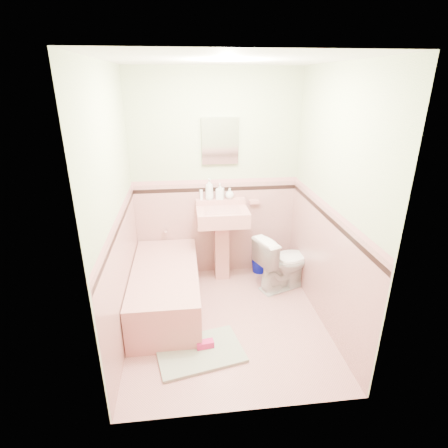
{
  "coord_description": "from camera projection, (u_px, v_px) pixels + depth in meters",
  "views": [
    {
      "loc": [
        -0.39,
        -3.06,
        2.35
      ],
      "look_at": [
        0.0,
        0.25,
        1.0
      ],
      "focal_mm": 28.55,
      "sensor_mm": 36.0,
      "label": 1
    }
  ],
  "objects": [
    {
      "name": "floor",
      "position": [
        227.0,
        321.0,
        3.74
      ],
      "size": [
        2.2,
        2.2,
        0.0
      ],
      "primitive_type": "plane",
      "color": "tan",
      "rests_on": "ground"
    },
    {
      "name": "ceiling",
      "position": [
        228.0,
        59.0,
        2.8
      ],
      "size": [
        2.2,
        2.2,
        0.0
      ],
      "primitive_type": "plane",
      "rotation": [
        3.14,
        0.0,
        0.0
      ],
      "color": "white",
      "rests_on": "ground"
    },
    {
      "name": "wall_back",
      "position": [
        216.0,
        179.0,
        4.28
      ],
      "size": [
        2.5,
        0.0,
        2.5
      ],
      "primitive_type": "plane",
      "rotation": [
        1.57,
        0.0,
        0.0
      ],
      "color": "beige",
      "rests_on": "ground"
    },
    {
      "name": "wall_front",
      "position": [
        249.0,
        267.0,
        2.26
      ],
      "size": [
        2.5,
        0.0,
        2.5
      ],
      "primitive_type": "plane",
      "rotation": [
        -1.57,
        0.0,
        0.0
      ],
      "color": "beige",
      "rests_on": "ground"
    },
    {
      "name": "wall_left",
      "position": [
        116.0,
        213.0,
        3.16
      ],
      "size": [
        0.0,
        2.5,
        2.5
      ],
      "primitive_type": "plane",
      "rotation": [
        1.57,
        0.0,
        1.57
      ],
      "color": "beige",
      "rests_on": "ground"
    },
    {
      "name": "wall_right",
      "position": [
        332.0,
        205.0,
        3.38
      ],
      "size": [
        0.0,
        2.5,
        2.5
      ],
      "primitive_type": "plane",
      "rotation": [
        1.57,
        0.0,
        -1.57
      ],
      "color": "beige",
      "rests_on": "ground"
    },
    {
      "name": "wainscot_back",
      "position": [
        216.0,
        229.0,
        4.51
      ],
      "size": [
        2.0,
        0.0,
        2.0
      ],
      "primitive_type": "plane",
      "rotation": [
        1.57,
        0.0,
        0.0
      ],
      "color": "tan",
      "rests_on": "ground"
    },
    {
      "name": "wainscot_front",
      "position": [
        246.0,
        347.0,
        2.51
      ],
      "size": [
        2.0,
        0.0,
        2.0
      ],
      "primitive_type": "plane",
      "rotation": [
        -1.57,
        0.0,
        0.0
      ],
      "color": "tan",
      "rests_on": "ground"
    },
    {
      "name": "wainscot_left",
      "position": [
        125.0,
        277.0,
        3.41
      ],
      "size": [
        0.0,
        2.2,
        2.2
      ],
      "primitive_type": "plane",
      "rotation": [
        1.57,
        0.0,
        1.57
      ],
      "color": "tan",
      "rests_on": "ground"
    },
    {
      "name": "wainscot_right",
      "position": [
        323.0,
        265.0,
        3.62
      ],
      "size": [
        0.0,
        2.2,
        2.2
      ],
      "primitive_type": "plane",
      "rotation": [
        1.57,
        0.0,
        -1.57
      ],
      "color": "tan",
      "rests_on": "ground"
    },
    {
      "name": "accent_back",
      "position": [
        216.0,
        189.0,
        4.31
      ],
      "size": [
        2.0,
        0.0,
        2.0
      ],
      "primitive_type": "plane",
      "rotation": [
        1.57,
        0.0,
        0.0
      ],
      "color": "black",
      "rests_on": "ground"
    },
    {
      "name": "accent_front",
      "position": [
        248.0,
        283.0,
        2.32
      ],
      "size": [
        2.0,
        0.0,
        2.0
      ],
      "primitive_type": "plane",
      "rotation": [
        -1.57,
        0.0,
        0.0
      ],
      "color": "black",
      "rests_on": "ground"
    },
    {
      "name": "accent_left",
      "position": [
        119.0,
        227.0,
        3.21
      ],
      "size": [
        0.0,
        2.2,
        2.2
      ],
      "primitive_type": "plane",
      "rotation": [
        1.57,
        0.0,
        1.57
      ],
      "color": "black",
      "rests_on": "ground"
    },
    {
      "name": "accent_right",
      "position": [
        328.0,
        218.0,
        3.42
      ],
      "size": [
        0.0,
        2.2,
        2.2
      ],
      "primitive_type": "plane",
      "rotation": [
        1.57,
        0.0,
        -1.57
      ],
      "color": "black",
      "rests_on": "ground"
    },
    {
      "name": "cap_back",
      "position": [
        216.0,
        181.0,
        4.28
      ],
      "size": [
        2.0,
        0.0,
        2.0
      ],
      "primitive_type": "plane",
      "rotation": [
        1.57,
        0.0,
        0.0
      ],
      "color": "tan",
      "rests_on": "ground"
    },
    {
      "name": "cap_front",
      "position": [
        248.0,
        269.0,
        2.28
      ],
      "size": [
        2.0,
        0.0,
        2.0
      ],
      "primitive_type": "plane",
      "rotation": [
        -1.57,
        0.0,
        0.0
      ],
      "color": "tan",
      "rests_on": "ground"
    },
    {
      "name": "cap_left",
      "position": [
        118.0,
        216.0,
        3.17
      ],
      "size": [
        0.0,
        2.2,
        2.2
      ],
      "primitive_type": "plane",
      "rotation": [
        1.57,
        0.0,
        1.57
      ],
      "color": "tan",
      "rests_on": "ground"
    },
    {
      "name": "cap_right",
      "position": [
        329.0,
        208.0,
        3.39
      ],
      "size": [
        0.0,
        2.2,
        2.2
      ],
      "primitive_type": "plane",
      "rotation": [
        1.57,
        0.0,
        -1.57
      ],
      "color": "tan",
      "rests_on": "ground"
    },
    {
      "name": "bathtub",
      "position": [
        166.0,
        289.0,
        3.89
      ],
      "size": [
        0.7,
        1.5,
        0.45
      ],
      "primitive_type": "cube",
      "color": "tan",
      "rests_on": "floor"
    },
    {
      "name": "tub_faucet",
      "position": [
        166.0,
        230.0,
        4.4
      ],
      "size": [
        0.04,
        0.12,
        0.04
      ],
      "primitive_type": "cylinder",
      "rotation": [
        1.57,
        0.0,
        0.0
      ],
      "color": "silver",
      "rests_on": "wall_back"
    },
    {
      "name": "sink",
      "position": [
        222.0,
        245.0,
        4.36
      ],
      "size": [
        0.6,
        0.49,
        0.95
      ],
      "primitive_type": null,
      "color": "tan",
      "rests_on": "floor"
    },
    {
      "name": "sink_faucet",
      "position": [
        221.0,
        205.0,
        4.31
      ],
      "size": [
        0.02,
        0.02,
        0.1
      ],
      "primitive_type": "cylinder",
      "color": "silver",
      "rests_on": "sink"
    },
    {
      "name": "medicine_cabinet",
      "position": [
        220.0,
        141.0,
        4.09
      ],
      "size": [
        0.42,
        0.04,
        0.53
      ],
      "primitive_type": "cube",
      "color": "white",
      "rests_on": "wall_back"
    },
    {
      "name": "soap_dish",
      "position": [
        254.0,
        202.0,
        4.41
      ],
      "size": [
        0.12,
        0.07,
        0.04
      ],
      "primitive_type": "cube",
      "color": "tan",
      "rests_on": "wall_back"
    },
    {
      "name": "soap_bottle_left",
      "position": [
        209.0,
        189.0,
        4.26
      ],
      "size": [
        0.12,
        0.12,
        0.25
      ],
      "primitive_type": "imported",
      "rotation": [
        0.0,
        0.0,
        0.27
      ],
      "color": "#B2B2B2",
      "rests_on": "sink"
    },
    {
      "name": "soap_bottle_mid",
      "position": [
        220.0,
        191.0,
        4.28
      ],
      "size": [
        0.11,
        0.11,
        0.19
      ],
      "primitive_type": "imported",
      "rotation": [
        0.0,
        0.0,
        -0.32
      ],
      "color": "#B2B2B2",
      "rests_on": "sink"
    },
    {
      "name": "soap_bottle_right",
      "position": [
        230.0,
        193.0,
        4.31
      ],
      "size": [
        0.13,
        0.13,
        0.13
      ],
      "primitive_type": "imported",
      "rotation": [
        0.0,
        0.0,
        0.38
      ],
      "color": "#B2B2B2",
      "rests_on": "sink"
    },
    {
      "name": "tube",
      "position": [
        201.0,
        195.0,
        4.27
      ],
      "size": [
        0.05,
        0.05,
        0.12
      ],
      "primitive_type": "cylinder",
      "rotation": [
        0.0,
        0.0,
        -0.38
      ],
      "color": "white",
      "rests_on": "sink"
    },
    {
      "name": "toilet",
      "position": [
        283.0,
        262.0,
        4.23
      ],
      "size": [
        0.77,
        0.61,
        0.69
      ],
      "primitive_type": "imported",
      "rotation": [
        0.0,
        0.0,
        1.95
      ],
      "color": "white",
      "rests_on": "floor"
    },
    {
      "name": "bucket",
      "position": [
        259.0,
        264.0,
        4.67
      ],
      "size": [
        0.22,
        0.22,
        0.22
      ],
      "primitive_type": null,
      "rotation": [
        0.0,
        0.0,
        0.02
      ],
      "color": "#050CA4",
      "rests_on": "floor"
    },
    {
      "name": "bath_mat",
      "position": [
        200.0,
        352.0,
        3.29
      ],
      "size": [
        0.86,
        0.67,
        0.03
      ],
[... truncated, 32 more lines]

